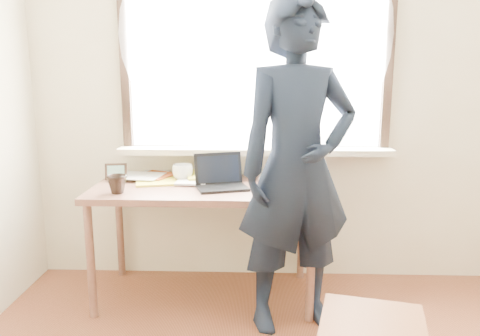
{
  "coord_description": "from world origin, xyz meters",
  "views": [
    {
      "loc": [
        -0.19,
        -1.23,
        1.46
      ],
      "look_at": [
        -0.27,
        0.95,
        1.01
      ],
      "focal_mm": 35.0,
      "sensor_mm": 36.0,
      "label": 1
    }
  ],
  "objects_px": {
    "laptop": "(220,180)",
    "person": "(297,168)",
    "work_chair": "(372,336)",
    "desk": "(205,198)",
    "mug_white": "(183,173)",
    "mug_dark": "(117,184)"
  },
  "relations": [
    {
      "from": "mug_white",
      "to": "person",
      "type": "distance_m",
      "value": 0.86
    },
    {
      "from": "desk",
      "to": "work_chair",
      "type": "distance_m",
      "value": 1.38
    },
    {
      "from": "desk",
      "to": "laptop",
      "type": "height_order",
      "value": "laptop"
    },
    {
      "from": "laptop",
      "to": "mug_white",
      "type": "bearing_deg",
      "value": 145.83
    },
    {
      "from": "laptop",
      "to": "work_chair",
      "type": "distance_m",
      "value": 1.32
    },
    {
      "from": "desk",
      "to": "laptop",
      "type": "distance_m",
      "value": 0.17
    },
    {
      "from": "laptop",
      "to": "person",
      "type": "relative_size",
      "value": 0.19
    },
    {
      "from": "desk",
      "to": "mug_dark",
      "type": "xyz_separation_m",
      "value": [
        -0.5,
        -0.2,
        0.13
      ]
    },
    {
      "from": "work_chair",
      "to": "person",
      "type": "height_order",
      "value": "person"
    },
    {
      "from": "laptop",
      "to": "person",
      "type": "xyz_separation_m",
      "value": [
        0.45,
        -0.27,
        0.13
      ]
    },
    {
      "from": "mug_white",
      "to": "mug_dark",
      "type": "height_order",
      "value": "mug_dark"
    },
    {
      "from": "laptop",
      "to": "work_chair",
      "type": "bearing_deg",
      "value": -55.09
    },
    {
      "from": "person",
      "to": "mug_white",
      "type": "bearing_deg",
      "value": 129.95
    },
    {
      "from": "mug_white",
      "to": "person",
      "type": "height_order",
      "value": "person"
    },
    {
      "from": "work_chair",
      "to": "person",
      "type": "bearing_deg",
      "value": 109.34
    },
    {
      "from": "laptop",
      "to": "work_chair",
      "type": "xyz_separation_m",
      "value": [
        0.71,
        -1.02,
        -0.43
      ]
    },
    {
      "from": "mug_dark",
      "to": "work_chair",
      "type": "bearing_deg",
      "value": -33.14
    },
    {
      "from": "desk",
      "to": "person",
      "type": "height_order",
      "value": "person"
    },
    {
      "from": "laptop",
      "to": "mug_dark",
      "type": "bearing_deg",
      "value": -164.71
    },
    {
      "from": "mug_dark",
      "to": "work_chair",
      "type": "relative_size",
      "value": 0.23
    },
    {
      "from": "desk",
      "to": "mug_white",
      "type": "bearing_deg",
      "value": 138.3
    },
    {
      "from": "desk",
      "to": "mug_dark",
      "type": "relative_size",
      "value": 11.94
    }
  ]
}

